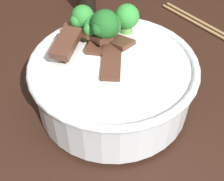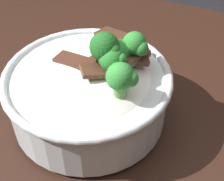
% 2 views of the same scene
% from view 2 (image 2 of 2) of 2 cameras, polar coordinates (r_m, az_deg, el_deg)
% --- Properties ---
extents(dining_table, '(1.33, 0.88, 0.83)m').
position_cam_2_polar(dining_table, '(0.64, -9.48, -9.94)').
color(dining_table, black).
rests_on(dining_table, ground).
extents(rice_bowl, '(0.25, 0.25, 0.16)m').
position_cam_2_polar(rice_bowl, '(0.49, -3.98, 0.43)').
color(rice_bowl, silver).
rests_on(rice_bowl, dining_table).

